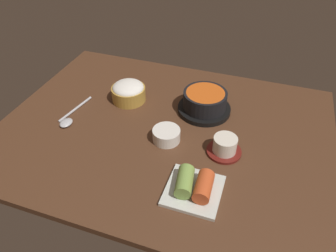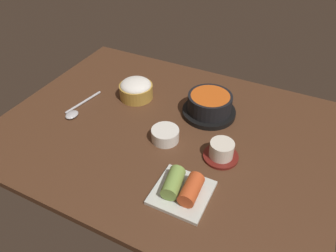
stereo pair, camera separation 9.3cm
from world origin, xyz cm
name	(u,v)px [view 2 (the right image)]	position (x,y,z in cm)	size (l,w,h in cm)	color
dining_table	(165,130)	(0.00, 0.00, 1.00)	(100.00, 76.00, 2.00)	#4C2D1C
stone_pot	(209,105)	(9.46, 12.60, 5.50)	(17.16, 17.16, 7.17)	black
rice_bowl	(136,89)	(-16.39, 10.52, 5.40)	(11.42, 11.42, 6.82)	#B78C38
tea_cup_with_saucer	(221,151)	(19.42, -4.49, 4.44)	(9.77, 9.77, 5.32)	maroon
banchan_cup_center	(165,134)	(2.44, -4.73, 3.99)	(8.11, 8.11, 3.72)	white
kimchi_plate	(182,189)	(15.05, -20.67, 4.03)	(13.57, 13.57, 5.11)	silver
spoon	(76,111)	(-29.72, -5.75, 2.62)	(4.92, 17.44, 1.35)	#B7B7BC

